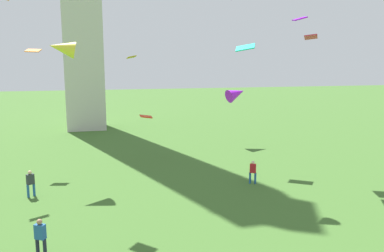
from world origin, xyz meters
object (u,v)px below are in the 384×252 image
at_px(person_2, 253,171).
at_px(kite_flying_6, 311,37).
at_px(kite_flying_5, 131,57).
at_px(kite_flying_10, 62,48).
at_px(person_1, 40,236).
at_px(kite_flying_3, 245,47).
at_px(kite_flying_11, 300,19).
at_px(kite_flying_4, 146,116).
at_px(person_0, 30,182).
at_px(kite_flying_8, 236,94).
at_px(kite_flying_2, 33,50).

distance_m(person_2, kite_flying_6, 10.56).
height_order(kite_flying_5, kite_flying_6, kite_flying_6).
relative_size(kite_flying_5, kite_flying_10, 0.61).
bearing_deg(person_1, kite_flying_3, 73.02).
xyz_separation_m(kite_flying_3, kite_flying_11, (3.54, -2.39, 2.16)).
bearing_deg(kite_flying_6, kite_flying_10, 110.77).
distance_m(person_2, kite_flying_4, 10.85).
bearing_deg(kite_flying_6, kite_flying_5, 78.70).
bearing_deg(kite_flying_5, kite_flying_3, -134.20).
bearing_deg(person_0, kite_flying_3, 163.41).
bearing_deg(kite_flying_8, kite_flying_10, 103.57).
bearing_deg(person_0, kite_flying_11, 154.15).
height_order(kite_flying_6, kite_flying_10, kite_flying_6).
distance_m(kite_flying_4, kite_flying_8, 11.69).
bearing_deg(kite_flying_2, person_1, -67.55).
relative_size(kite_flying_4, kite_flying_8, 0.59).
height_order(person_0, kite_flying_11, kite_flying_11).
xyz_separation_m(person_0, kite_flying_10, (2.14, 3.63, 8.69)).
height_order(person_2, kite_flying_11, kite_flying_11).
distance_m(kite_flying_5, kite_flying_10, 9.66).
distance_m(kite_flying_8, kite_flying_11, 12.21).
distance_m(kite_flying_2, kite_flying_10, 5.28).
height_order(person_0, kite_flying_5, kite_flying_5).
bearing_deg(kite_flying_2, person_2, -15.48).
xyz_separation_m(kite_flying_2, kite_flying_10, (2.63, -4.58, 0.06)).
bearing_deg(person_0, person_1, 69.34).
height_order(kite_flying_4, kite_flying_8, kite_flying_8).
bearing_deg(kite_flying_10, kite_flying_2, -153.57).
xyz_separation_m(person_1, kite_flying_6, (17.91, 8.11, 9.48)).
relative_size(kite_flying_2, kite_flying_10, 0.64).
relative_size(kite_flying_4, kite_flying_6, 0.97).
xyz_separation_m(person_0, kite_flying_3, (16.56, 4.61, 8.90)).
xyz_separation_m(kite_flying_8, kite_flying_10, (-16.64, -8.74, 4.28)).
height_order(person_1, kite_flying_6, kite_flying_6).
distance_m(kite_flying_4, kite_flying_5, 6.82).
height_order(kite_flying_3, kite_flying_11, kite_flying_11).
height_order(kite_flying_4, kite_flying_6, kite_flying_6).
bearing_deg(person_1, person_0, 133.15).
height_order(person_0, kite_flying_6, kite_flying_6).
height_order(kite_flying_5, kite_flying_10, kite_flying_10).
xyz_separation_m(kite_flying_4, kite_flying_11, (11.64, -4.83, 8.02)).
bearing_deg(person_2, kite_flying_6, 34.73).
bearing_deg(kite_flying_5, person_2, -155.52).
xyz_separation_m(person_1, kite_flying_2, (-2.21, 16.66, 8.62)).
relative_size(kite_flying_2, kite_flying_4, 0.86).
bearing_deg(kite_flying_4, person_2, 42.04).
bearing_deg(person_2, kite_flying_8, 101.84).
distance_m(person_1, kite_flying_4, 17.17).
relative_size(person_2, kite_flying_3, 0.93).
bearing_deg(person_2, kite_flying_5, 147.89).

